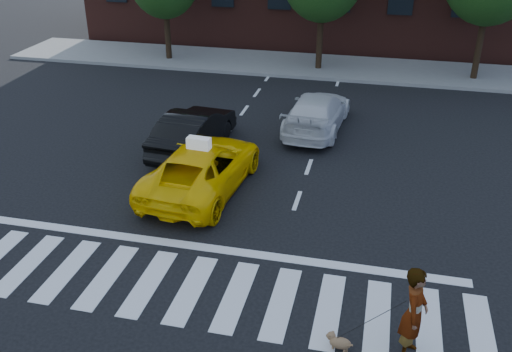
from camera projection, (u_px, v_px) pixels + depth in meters
The scene contains 10 objects.
ground at pixel (191, 289), 12.43m from camera, with size 120.00×120.00×0.00m, color black.
crosswalk at pixel (191, 289), 12.43m from camera, with size 13.00×2.40×0.01m, color silver.
stop_line at pixel (213, 249), 13.82m from camera, with size 12.00×0.30×0.01m, color silver.
sidewalk_far at pixel (309, 66), 27.57m from camera, with size 30.00×4.00×0.15m, color slate.
taxi at pixel (202, 167), 16.25m from camera, with size 2.27×4.92×1.37m, color #FFC805.
black_sedan at pixel (193, 131), 18.65m from camera, with size 1.47×4.23×1.39m, color black.
white_suv at pixel (317, 112), 20.29m from camera, with size 1.86×4.58×1.33m, color silver.
woman at pixel (414, 313), 10.32m from camera, with size 0.70×0.46×1.91m, color #999999.
dog at pixel (338, 342), 10.74m from camera, with size 0.55×0.38×0.33m.
taxi_sign at pixel (199, 143), 15.69m from camera, with size 0.65×0.28×0.32m, color white.
Camera 1 is at (3.64, -9.36, 7.86)m, focal length 40.00 mm.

